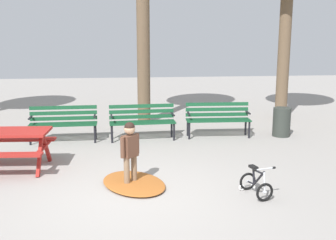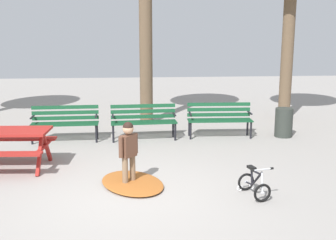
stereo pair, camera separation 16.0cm
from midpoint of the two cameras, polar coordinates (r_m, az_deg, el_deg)
ground at (r=6.87m, az=-4.92°, el=-10.43°), size 36.00×36.00×0.00m
picnic_table at (r=8.62m, az=-21.20°, el=-2.40°), size 1.88×1.45×0.79m
park_bench_far_left at (r=10.40m, az=-13.40°, el=-0.03°), size 1.61×0.49×0.85m
park_bench_left at (r=10.30m, az=-2.89°, el=0.17°), size 1.62×0.53×0.85m
park_bench_right at (r=10.62m, az=7.44°, el=0.44°), size 1.62×0.52×0.85m
child_standing at (r=7.18m, az=-4.76°, el=-3.83°), size 0.33×0.32×1.12m
kids_bicycle at (r=6.98m, az=12.26°, el=-8.52°), size 0.47×0.61×0.54m
leaf_pile at (r=7.38m, az=-4.26°, el=-8.51°), size 1.48×1.68×0.07m
trash_bin at (r=10.97m, az=15.87°, el=-0.32°), size 0.44×0.44×0.73m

